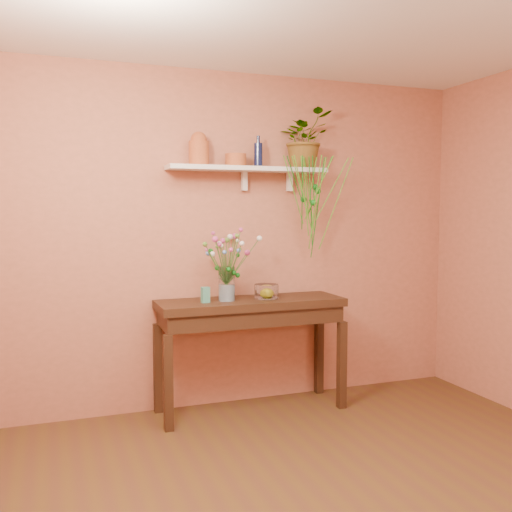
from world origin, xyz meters
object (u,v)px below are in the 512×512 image
Objects in this scene: glass_bowl at (266,292)px; spider_plant at (304,139)px; sideboard at (251,315)px; terracotta_jug at (199,149)px; glass_vase at (227,286)px; bouquet at (227,251)px; blue_bottle at (258,154)px.

spider_plant is at bearing 21.90° from glass_bowl.
glass_bowl is at bearing -158.10° from spider_plant.
terracotta_jug is (-0.38, 0.14, 1.30)m from sideboard.
terracotta_jug is at bearing 163.68° from glass_bowl.
glass_vase is at bearing -37.10° from terracotta_jug.
glass_bowl is (0.32, -0.02, -0.33)m from bouquet.
bouquet is 2.50× the size of glass_bowl.
spider_plant is 1.30m from glass_bowl.
spider_plant is (0.90, 0.01, 0.12)m from terracotta_jug.
sideboard is 5.59× the size of glass_vase.
spider_plant is at bearing 2.09° from blue_bottle.
terracotta_jug reaches higher than glass_vase.
sideboard is at bearing -0.34° from glass_vase.
bouquet is 0.46m from glass_bowl.
blue_bottle reaches higher than sideboard.
blue_bottle is at bearing -0.55° from terracotta_jug.
terracotta_jug is at bearing 160.08° from sideboard.
spider_plant is at bearing 0.65° from terracotta_jug.
bouquet is at bearing -168.83° from spider_plant.
glass_bowl is (0.02, -0.14, -1.09)m from blue_bottle.
glass_vase is at bearing -157.07° from blue_bottle.
blue_bottle is 1.10m from glass_bowl.
terracotta_jug is at bearing -179.35° from spider_plant.
bouquet is (0.18, -0.13, -0.79)m from terracotta_jug.
glass_bowl is (0.13, -0.01, 0.18)m from sideboard.
terracotta_jug is 0.49m from blue_bottle.
bouquet is at bearing 178.26° from sideboard.
sideboard is 3.08× the size of spider_plant.
blue_bottle is at bearing 96.72° from glass_bowl.
blue_bottle is at bearing 22.51° from bouquet.
terracotta_jug is 1.23m from glass_bowl.
sideboard is 0.31m from glass_vase.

